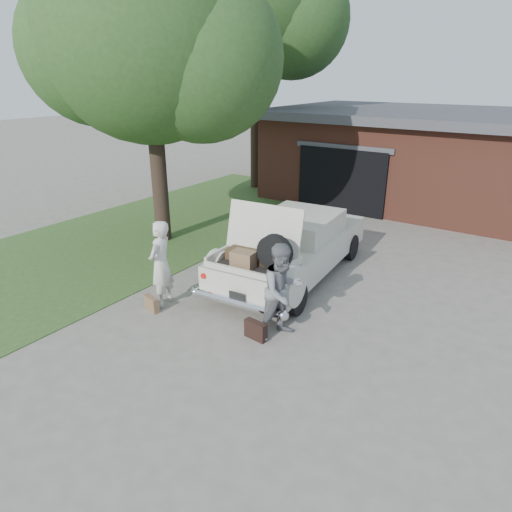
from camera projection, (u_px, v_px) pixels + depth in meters
The scene contains 10 objects.
ground at pixel (239, 315), 9.23m from camera, with size 90.00×90.00×0.00m, color gray.
grass_strip at pixel (156, 228), 14.41m from camera, with size 6.00×16.00×0.02m, color #2D4C1E.
house at pixel (444, 157), 16.87m from camera, with size 12.80×7.80×3.30m.
tree_left at pixel (151, 42), 11.44m from camera, with size 6.37×5.54×8.30m.
tree_back at pixel (258, 5), 17.02m from camera, with size 6.57×5.71×10.11m.
sedan at pixel (293, 246), 10.77m from camera, with size 2.41×5.28×2.10m.
woman_left at pixel (161, 264), 9.35m from camera, with size 0.67×0.44×1.84m, color beige.
woman_right at pixel (283, 291), 8.22m from camera, with size 0.88×0.69×1.81m, color slate.
suitcase_left at pixel (152, 304), 9.38m from camera, with size 0.40×0.13×0.31m, color brown.
suitcase_right at pixel (256, 330), 8.37m from camera, with size 0.45×0.14×0.35m, color black.
Camera 1 is at (4.87, -6.50, 4.56)m, focal length 32.00 mm.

